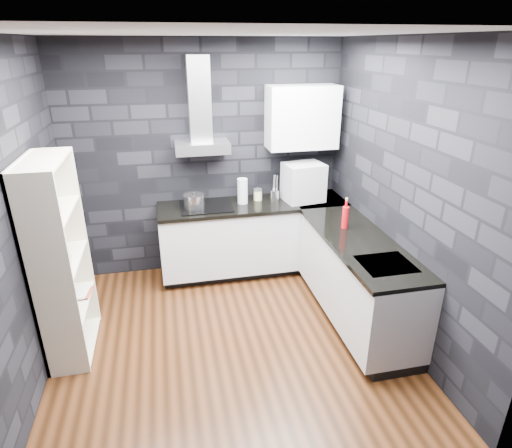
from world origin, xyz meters
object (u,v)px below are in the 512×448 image
object	(u,v)px
pot	(194,201)
bookshelf	(61,261)
glass_vase	(242,191)
fruit_bowl	(58,262)
storage_jar	(258,195)
appliance_garage	(303,182)
red_bottle	(345,217)
utensil_crock	(275,196)

from	to	relation	value
pot	bookshelf	world-z (taller)	bookshelf
glass_vase	fruit_bowl	bearing A→B (deg)	-146.69
bookshelf	fruit_bowl	bearing A→B (deg)	-109.22
storage_jar	appliance_garage	bearing A→B (deg)	-13.76
red_bottle	bookshelf	size ratio (longest dim) A/B	0.13
utensil_crock	glass_vase	bearing A→B (deg)	178.35
pot	appliance_garage	world-z (taller)	appliance_garage
storage_jar	bookshelf	distance (m)	2.31
glass_vase	fruit_bowl	world-z (taller)	glass_vase
utensil_crock	bookshelf	world-z (taller)	bookshelf
storage_jar	bookshelf	size ratio (longest dim) A/B	0.07
appliance_garage	fruit_bowl	xyz separation A→B (m)	(-2.52, -1.12, -0.19)
glass_vase	red_bottle	world-z (taller)	glass_vase
appliance_garage	bookshelf	world-z (taller)	bookshelf
fruit_bowl	pot	bearing A→B (deg)	42.55
appliance_garage	red_bottle	world-z (taller)	appliance_garage
red_bottle	storage_jar	bearing A→B (deg)	124.14
pot	red_bottle	size ratio (longest dim) A/B	1.02
storage_jar	red_bottle	bearing A→B (deg)	-55.86
bookshelf	fruit_bowl	size ratio (longest dim) A/B	7.64
pot	appliance_garage	xyz separation A→B (m)	(1.28, -0.02, 0.15)
pot	red_bottle	bearing A→B (deg)	-31.69
pot	utensil_crock	distance (m)	0.95
appliance_garage	bookshelf	bearing A→B (deg)	-166.11
red_bottle	bookshelf	world-z (taller)	bookshelf
utensil_crock	fruit_bowl	bearing A→B (deg)	-151.79
pot	appliance_garage	bearing A→B (deg)	-0.68
pot	appliance_garage	distance (m)	1.29
pot	utensil_crock	world-z (taller)	pot
glass_vase	storage_jar	bearing A→B (deg)	17.70
glass_vase	red_bottle	bearing A→B (deg)	-47.00
glass_vase	utensil_crock	size ratio (longest dim) A/B	2.24
glass_vase	red_bottle	xyz separation A→B (m)	(0.87, -0.94, -0.03)
utensil_crock	fruit_bowl	xyz separation A→B (m)	(-2.19, -1.17, -0.03)
bookshelf	storage_jar	bearing A→B (deg)	10.81
storage_jar	red_bottle	size ratio (longest dim) A/B	0.53
glass_vase	fruit_bowl	distance (m)	2.16
fruit_bowl	glass_vase	bearing A→B (deg)	33.31
pot	storage_jar	xyz separation A→B (m)	(0.76, 0.11, -0.02)
pot	appliance_garage	size ratio (longest dim) A/B	0.52
red_bottle	utensil_crock	bearing A→B (deg)	117.83
storage_jar	appliance_garage	size ratio (longest dim) A/B	0.27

